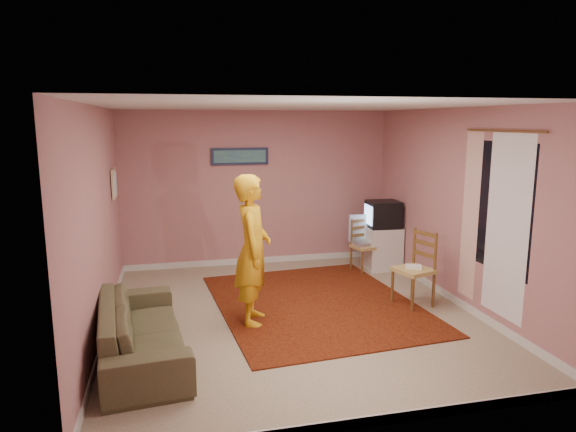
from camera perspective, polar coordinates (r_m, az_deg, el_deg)
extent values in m
plane|color=tan|center=(6.63, 0.50, -10.96)|extent=(5.00, 5.00, 0.00)
cube|color=#A66D70|center=(8.69, -3.38, 3.06)|extent=(4.50, 0.02, 2.60)
cube|color=#A66D70|center=(3.95, 9.16, -6.23)|extent=(4.50, 0.02, 2.60)
cube|color=#A66D70|center=(6.15, -20.31, -0.71)|extent=(0.02, 5.00, 2.60)
cube|color=#A66D70|center=(7.14, 18.36, 0.90)|extent=(0.02, 5.00, 2.60)
cube|color=silver|center=(6.17, 0.54, 12.12)|extent=(4.50, 5.00, 0.02)
cube|color=silver|center=(8.93, -3.29, -4.92)|extent=(4.50, 0.02, 0.10)
cube|color=silver|center=(4.48, 8.61, -21.69)|extent=(4.50, 0.02, 0.10)
cube|color=silver|center=(6.50, -19.50, -11.58)|extent=(0.02, 5.00, 0.10)
cube|color=silver|center=(7.43, 17.73, -8.65)|extent=(0.02, 5.00, 0.10)
cube|color=black|center=(6.37, 22.58, 0.88)|extent=(0.01, 1.10, 1.50)
cube|color=white|center=(6.28, 23.14, -1.15)|extent=(0.01, 0.75, 2.10)
cube|color=white|center=(6.84, 19.60, -0.01)|extent=(0.01, 0.35, 2.10)
cylinder|color=brown|center=(6.27, 22.81, 8.73)|extent=(0.02, 1.40, 0.02)
cube|color=#131936|center=(8.56, -5.38, 6.62)|extent=(0.95, 0.03, 0.28)
cube|color=navy|center=(8.54, -5.36, 6.61)|extent=(0.86, 0.01, 0.20)
cube|color=#CBB58B|center=(7.68, -18.78, 3.41)|extent=(0.03, 0.38, 0.42)
cube|color=silver|center=(7.68, -18.64, 3.41)|extent=(0.01, 0.30, 0.34)
cube|color=black|center=(7.02, 3.07, -9.66)|extent=(2.79, 3.37, 0.02)
cube|color=silver|center=(8.68, 10.41, -3.49)|extent=(0.55, 0.50, 0.70)
cube|color=black|center=(8.56, 10.53, 0.20)|extent=(0.52, 0.48, 0.44)
cube|color=#8CB2F2|center=(8.48, 8.92, 0.14)|extent=(0.04, 0.36, 0.31)
cube|color=tan|center=(8.45, 8.57, -3.38)|extent=(0.46, 0.45, 0.05)
cube|color=brown|center=(8.40, 8.61, -1.93)|extent=(0.38, 0.13, 0.44)
cube|color=#B9B9BE|center=(8.44, 8.58, -3.03)|extent=(0.41, 0.32, 0.06)
cube|color=#87B8DE|center=(8.56, 8.15, -1.31)|extent=(0.42, 0.05, 0.44)
cube|color=tan|center=(7.01, 13.77, -5.88)|extent=(0.54, 0.56, 0.05)
cube|color=brown|center=(6.94, 13.86, -3.83)|extent=(0.17, 0.44, 0.52)
cube|color=white|center=(7.00, 13.79, -5.51)|extent=(0.24, 0.21, 0.04)
imported|color=brown|center=(5.64, -15.98, -12.06)|extent=(1.01, 2.14, 0.60)
imported|color=gold|center=(6.16, -3.95, -3.77)|extent=(0.57, 0.74, 1.82)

